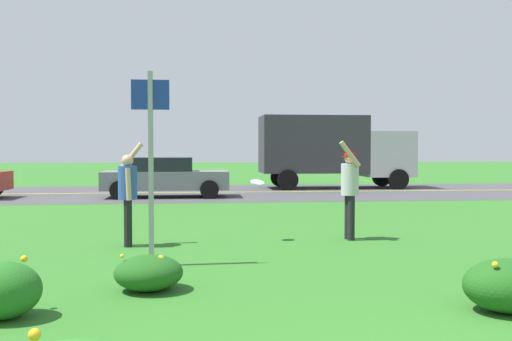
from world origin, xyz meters
The scene contains 12 objects.
ground_plane centered at (0.00, 10.04, 0.00)m, with size 120.00×120.00×0.00m, color #2D6B23.
highway_strip centered at (0.00, 20.09, 0.00)m, with size 120.00×8.83×0.01m, color #424244.
highway_center_stripe centered at (0.00, 20.09, 0.01)m, with size 120.00×0.16×0.00m, color yellow.
daylily_clump_front_right centered at (-3.91, 3.39, 0.30)m, with size 0.78×0.70×0.64m.
daylily_clump_front_center centered at (1.43, 3.08, 0.29)m, with size 0.98×0.81×0.60m.
daylily_clump_near_camera centered at (-2.50, 4.43, 0.22)m, with size 0.85×0.79×0.47m.
sign_post_near_path centered at (-2.59, 5.91, 1.75)m, with size 0.56×0.10×2.91m.
person_thrower_blue_shirt centered at (-3.14, 7.70, 1.00)m, with size 0.44×0.51×1.88m.
person_catcher_red_cap_gray_shirt centered at (1.03, 8.01, 1.03)m, with size 0.44×0.51×1.91m.
frisbee_pale_blue centered at (-0.76, 8.05, 1.12)m, with size 0.28×0.26×0.13m.
car_gray_center_left centered at (-3.04, 18.10, 0.74)m, with size 4.50×2.00×1.45m.
box_truck_silver centered at (4.12, 22.07, 1.80)m, with size 6.70×2.46×3.20m.
Camera 1 is at (-1.91, -2.62, 1.76)m, focal length 39.64 mm.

